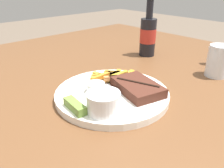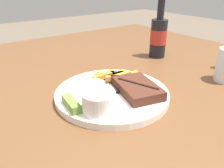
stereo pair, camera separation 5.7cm
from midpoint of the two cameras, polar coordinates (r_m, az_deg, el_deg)
name	(u,v)px [view 1 (the left image)]	position (r m, az deg, el deg)	size (l,w,h in m)	color
dining_table	(112,116)	(0.62, -2.66, -8.30)	(1.49, 1.52, 0.78)	brown
dinner_plate	(112,94)	(0.58, -2.80, -2.63)	(0.30, 0.30, 0.02)	white
steak_portion	(137,87)	(0.57, 3.80, -0.82)	(0.16, 0.12, 0.03)	#472319
fries_pile	(111,76)	(0.65, -2.67, 1.96)	(0.14, 0.15, 0.02)	gold
coleslaw_cup	(104,101)	(0.48, -5.64, -4.61)	(0.08, 0.08, 0.05)	white
dipping_sauce_cup	(96,87)	(0.57, -7.14, -0.79)	(0.05, 0.05, 0.02)	silver
pickle_spear	(75,106)	(0.51, -12.90, -5.71)	(0.07, 0.03, 0.02)	olive
fork_utensil	(101,79)	(0.65, -5.44, 1.27)	(0.13, 0.05, 0.00)	#B7B7BC
knife_utensil	(126,88)	(0.59, 0.94, -1.18)	(0.04, 0.17, 0.01)	#B7B7BC
beer_bottle	(148,35)	(0.90, 7.55, 12.60)	(0.06, 0.06, 0.24)	black
drinking_glass	(218,61)	(0.76, 24.09, 5.45)	(0.07, 0.07, 0.10)	silver
salt_shaker	(211,56)	(0.87, 22.85, 6.82)	(0.03, 0.03, 0.07)	white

